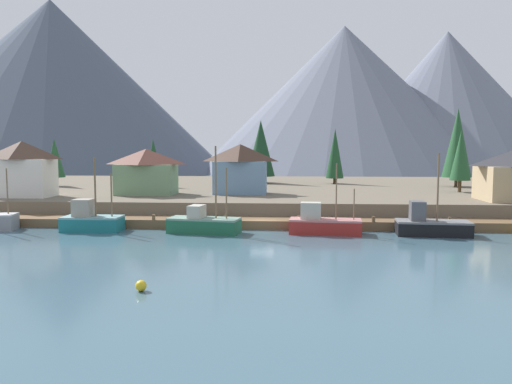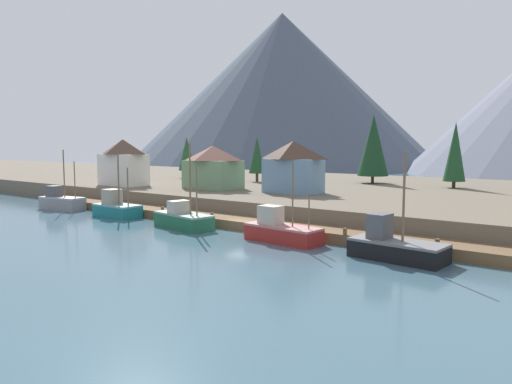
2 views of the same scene
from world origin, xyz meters
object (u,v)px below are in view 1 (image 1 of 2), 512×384
conifer_back_right (55,158)px  conifer_back_left (461,155)px  conifer_mid_right (335,154)px  fishing_boat_red (323,224)px  fishing_boat_green (203,224)px  fishing_boat_black (431,225)px  fishing_boat_teal (91,220)px  channel_buoy (141,286)px  house_green (146,171)px  conifer_near_right (261,148)px  conifer_near_left (457,143)px  house_white (23,168)px  conifer_mid_left (153,159)px  house_blue (240,168)px

conifer_back_right → conifer_back_left: bearing=-6.4°
conifer_mid_right → conifer_back_left: bearing=-44.4°
fishing_boat_red → conifer_back_left: (21.28, 22.63, 6.82)m
fishing_boat_green → fishing_boat_black: (23.48, 0.19, 0.02)m
fishing_boat_teal → fishing_boat_red: bearing=-0.7°
fishing_boat_teal → channel_buoy: size_ratio=11.28×
house_green → fishing_boat_green: bearing=-56.8°
fishing_boat_black → conifer_near_right: conifer_near_right is taller
fishing_boat_teal → fishing_boat_black: (35.80, -0.30, -0.12)m
conifer_near_right → conifer_near_left: bearing=-11.8°
fishing_boat_green → conifer_back_left: 41.47m
fishing_boat_teal → house_white: size_ratio=1.00×
fishing_boat_black → house_green: house_green is taller
fishing_boat_teal → conifer_mid_left: conifer_mid_left is taller
house_green → house_white: bearing=-163.6°
fishing_boat_red → fishing_boat_black: bearing=3.7°
conifer_near_right → channel_buoy: bearing=-93.6°
fishing_boat_red → house_white: (-38.55, 11.56, 5.21)m
fishing_boat_teal → house_white: (-13.70, 11.47, 5.10)m
conifer_back_right → house_white: bearing=-76.6°
conifer_near_right → conifer_back_right: (-34.12, -10.08, -1.64)m
conifer_back_left → house_green: bearing=-171.6°
conifer_near_right → house_white: bearing=-136.4°
fishing_boat_black → house_blue: 28.47m
conifer_near_left → conifer_near_right: (-32.91, 6.88, -0.91)m
fishing_boat_teal → conifer_near_right: bearing=67.5°
house_white → conifer_back_left: 60.86m
fishing_boat_black → conifer_back_left: (10.33, 22.84, 6.84)m
fishing_boat_teal → conifer_back_left: (46.13, 22.54, 6.72)m
conifer_near_right → fishing_boat_red: bearing=-77.6°
conifer_mid_right → conifer_back_right: 48.41m
fishing_boat_red → house_white: house_white is taller
house_white → conifer_mid_left: (12.27, 19.07, 0.90)m
house_green → conifer_back_left: conifer_back_left is taller
fishing_boat_green → house_white: size_ratio=1.15×
house_green → conifer_back_left: (44.56, 6.58, 2.14)m
house_green → fishing_boat_black: bearing=-25.4°
house_green → conifer_back_right: (-19.63, 13.78, 1.50)m
house_white → channel_buoy: house_white is taller
fishing_boat_green → fishing_boat_red: (12.53, 0.40, 0.03)m
fishing_boat_red → channel_buoy: bearing=-115.2°
fishing_boat_black → conifer_near_right: size_ratio=0.73×
conifer_back_left → house_blue: bearing=-171.6°
conifer_mid_left → fishing_boat_black: bearing=-39.6°
fishing_boat_teal → fishing_boat_black: fishing_boat_black is taller
house_green → conifer_back_left: 45.10m
fishing_boat_green → conifer_mid_left: (-13.75, 31.03, 6.14)m
conifer_near_left → conifer_back_left: 10.95m
conifer_near_right → conifer_mid_right: bearing=-4.1°
fishing_boat_red → conifer_back_right: conifer_back_right is taller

